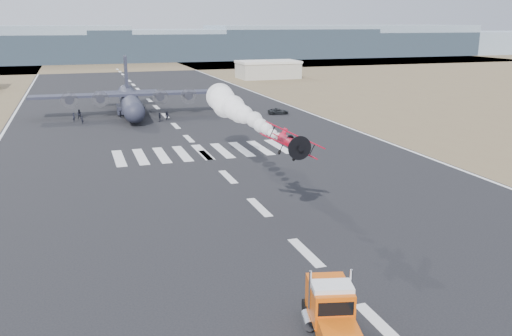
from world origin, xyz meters
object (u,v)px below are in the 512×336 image
transport_aircraft (130,100)px  crew_f (135,113)px  semi_truck (331,310)px  crew_d (160,117)px  crew_g (82,120)px  hangar_right (268,69)px  crew_c (121,114)px  crew_h (167,116)px  support_vehicle (278,111)px  crew_e (140,117)px  crew_b (79,114)px  aerobatic_biplane (291,142)px  crew_a (74,117)px

transport_aircraft → crew_f: bearing=-82.0°
semi_truck → crew_d: 77.29m
transport_aircraft → crew_g: transport_aircraft is taller
hangar_right → transport_aircraft: transport_aircraft is taller
hangar_right → crew_c: size_ratio=12.43×
crew_f → crew_h: bearing=23.8°
support_vehicle → crew_e: size_ratio=2.62×
crew_b → crew_d: size_ratio=1.07×
aerobatic_biplane → crew_h: aerobatic_biplane is taller
crew_b → crew_h: bearing=-2.2°
crew_d → crew_h: 1.87m
crew_d → crew_f: size_ratio=1.10×
crew_a → crew_c: size_ratio=1.07×
crew_c → crew_h: 10.03m
transport_aircraft → crew_d: size_ratio=21.98×
crew_d → crew_a: bearing=-112.2°
semi_truck → aerobatic_biplane: size_ratio=1.39×
hangar_right → crew_f: hangar_right is taller
aerobatic_biplane → crew_g: 62.71m
semi_truck → crew_e: (-2.13, 79.31, -0.87)m
crew_b → crew_g: size_ratio=1.18×
semi_truck → transport_aircraft: size_ratio=0.20×
crew_d → crew_g: 14.35m
crew_b → aerobatic_biplane: bearing=-53.5°
hangar_right → transport_aircraft: 80.96m
crew_c → crew_h: size_ratio=0.93×
hangar_right → crew_c: hangar_right is taller
aerobatic_biplane → transport_aircraft: (-8.08, 68.63, -4.75)m
semi_truck → crew_f: (-2.56, 83.94, -0.88)m
transport_aircraft → crew_f: transport_aircraft is taller
aerobatic_biplane → crew_d: (-3.68, 57.78, -6.77)m
crew_g → crew_h: bearing=91.4°
transport_aircraft → crew_c: 5.36m
crew_g → transport_aircraft: bearing=137.1°
semi_truck → crew_e: bearing=105.6°
semi_truck → crew_h: semi_truck is taller
crew_c → crew_f: size_ratio=1.02×
aerobatic_biplane → crew_e: 60.64m
aerobatic_biplane → crew_c: aerobatic_biplane is taller
hangar_right → crew_g: bearing=-131.4°
crew_c → crew_e: bearing=-115.7°
crew_b → crew_f: crew_b is taller
hangar_right → crew_b: bearing=-134.1°
crew_d → crew_e: 4.12m
crew_b → crew_d: bearing=-7.5°
support_vehicle → crew_f: (-28.76, 5.69, 0.21)m
semi_truck → crew_c: (-5.34, 83.80, -0.87)m
crew_c → crew_a: bearing=128.6°
crew_d → crew_e: bearing=-124.3°
aerobatic_biplane → crew_f: 65.26m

